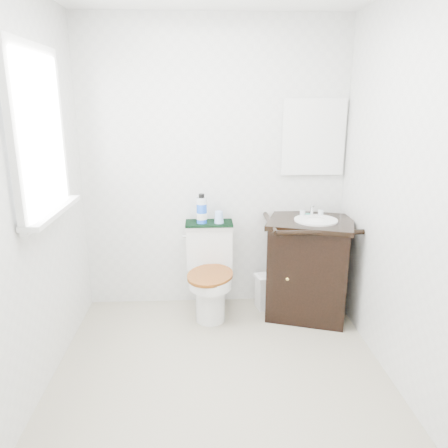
{
  "coord_description": "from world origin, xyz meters",
  "views": [
    {
      "loc": [
        -0.1,
        -2.42,
        1.74
      ],
      "look_at": [
        0.06,
        0.75,
        0.84
      ],
      "focal_mm": 35.0,
      "sensor_mm": 36.0,
      "label": 1
    }
  ],
  "objects": [
    {
      "name": "wall_right",
      "position": [
        1.1,
        0.0,
        1.2
      ],
      "size": [
        0.0,
        2.4,
        2.4
      ],
      "primitive_type": "plane",
      "rotation": [
        1.57,
        0.0,
        -1.57
      ],
      "color": "silver",
      "rests_on": "ground"
    },
    {
      "name": "wall_left",
      "position": [
        -1.1,
        0.0,
        1.2
      ],
      "size": [
        0.0,
        2.4,
        2.4
      ],
      "primitive_type": "plane",
      "rotation": [
        1.57,
        0.0,
        1.57
      ],
      "color": "silver",
      "rests_on": "ground"
    },
    {
      "name": "mouthwash_bottle",
      "position": [
        -0.11,
        1.07,
        0.87
      ],
      "size": [
        0.09,
        0.09,
        0.25
      ],
      "color": "blue",
      "rests_on": "towel"
    },
    {
      "name": "mirror",
      "position": [
        0.82,
        1.18,
        1.45
      ],
      "size": [
        0.5,
        0.02,
        0.6
      ],
      "primitive_type": "cube",
      "color": "silver",
      "rests_on": "wall_back"
    },
    {
      "name": "wall_back",
      "position": [
        0.0,
        1.2,
        1.2
      ],
      "size": [
        2.4,
        0.0,
        2.4
      ],
      "primitive_type": "plane",
      "rotation": [
        1.57,
        0.0,
        0.0
      ],
      "color": "silver",
      "rests_on": "ground"
    },
    {
      "name": "floor",
      "position": [
        0.0,
        0.0,
        0.0
      ],
      "size": [
        2.4,
        2.4,
        0.0
      ],
      "primitive_type": "plane",
      "color": "#ABA38A",
      "rests_on": "ground"
    },
    {
      "name": "toilet",
      "position": [
        -0.05,
        0.97,
        0.33
      ],
      "size": [
        0.44,
        0.65,
        0.74
      ],
      "color": "white",
      "rests_on": "floor"
    },
    {
      "name": "cup",
      "position": [
        0.03,
        1.06,
        0.81
      ],
      "size": [
        0.08,
        0.08,
        0.1
      ],
      "primitive_type": "cone",
      "color": "#9AC1FC",
      "rests_on": "towel"
    },
    {
      "name": "soap_bar",
      "position": [
        0.77,
        1.04,
        0.83
      ],
      "size": [
        0.07,
        0.05,
        0.02
      ],
      "primitive_type": "ellipsoid",
      "color": "#1A8071",
      "rests_on": "vanity"
    },
    {
      "name": "vanity",
      "position": [
        0.77,
        0.9,
        0.43
      ],
      "size": [
        0.8,
        0.74,
        0.92
      ],
      "color": "black",
      "rests_on": "floor"
    },
    {
      "name": "trash_bin",
      "position": [
        0.45,
        1.02,
        0.15
      ],
      "size": [
        0.24,
        0.21,
        0.3
      ],
      "color": "white",
      "rests_on": "floor"
    },
    {
      "name": "towel",
      "position": [
        -0.05,
        1.09,
        0.75
      ],
      "size": [
        0.39,
        0.22,
        0.02
      ],
      "primitive_type": "cube",
      "color": "black",
      "rests_on": "toilet"
    },
    {
      "name": "wall_front",
      "position": [
        0.0,
        -1.2,
        1.2
      ],
      "size": [
        2.4,
        0.0,
        2.4
      ],
      "primitive_type": "plane",
      "rotation": [
        -1.57,
        0.0,
        0.0
      ],
      "color": "silver",
      "rests_on": "ground"
    },
    {
      "name": "window",
      "position": [
        -1.07,
        0.25,
        1.55
      ],
      "size": [
        0.02,
        0.7,
        0.9
      ],
      "primitive_type": "cube",
      "color": "white",
      "rests_on": "wall_left"
    }
  ]
}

